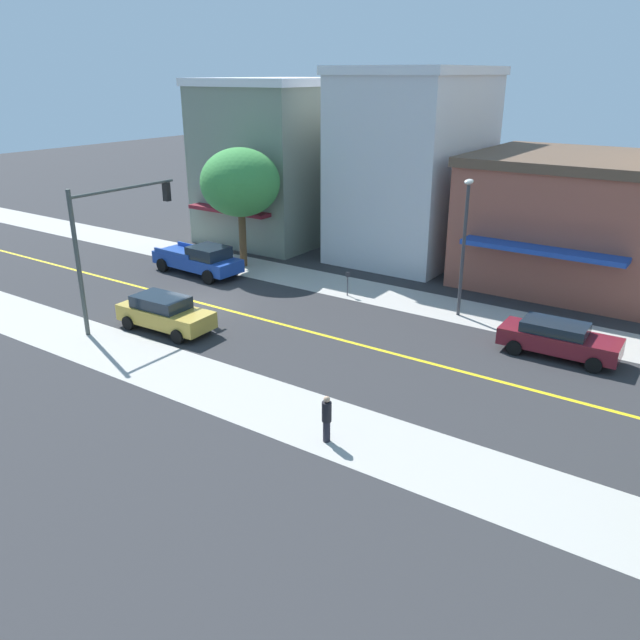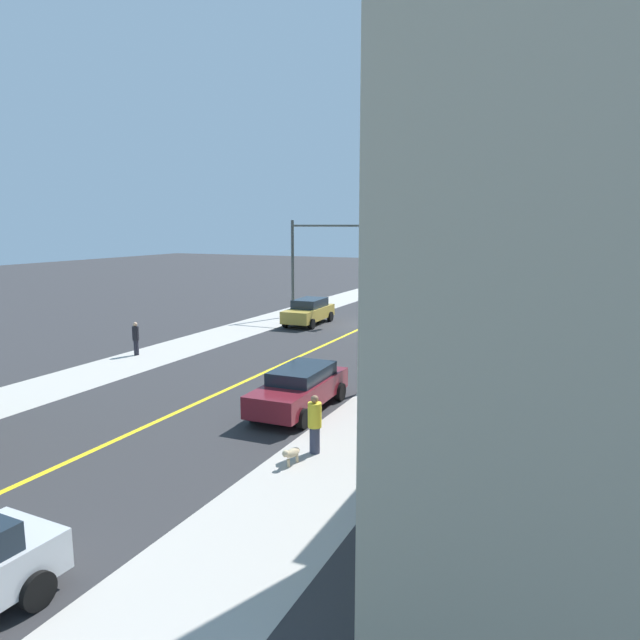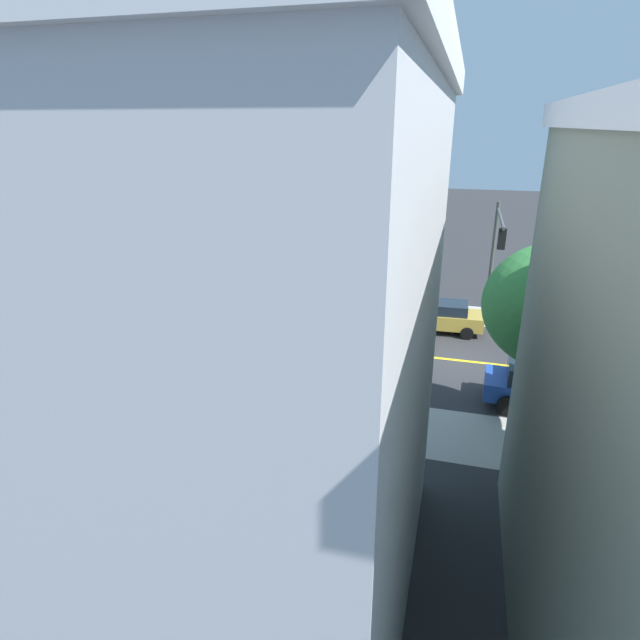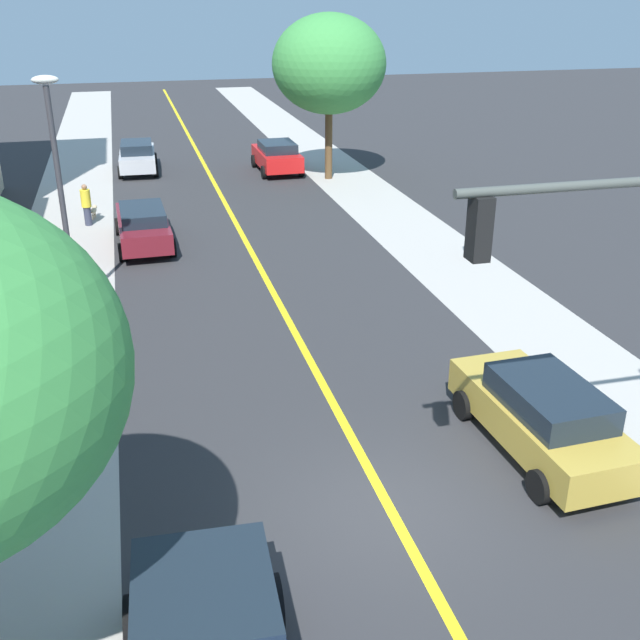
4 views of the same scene
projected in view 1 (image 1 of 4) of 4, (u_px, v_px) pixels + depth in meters
ground_plane at (203, 304)px, 32.60m from camera, size 140.00×140.00×0.00m
sidewalk_left at (281, 273)px, 37.54m from camera, size 3.37×126.00×0.01m
sidewalk_right at (99, 345)px, 27.66m from camera, size 3.37×126.00×0.01m
road_centerline_stripe at (203, 304)px, 32.60m from camera, size 0.20×126.00×0.00m
corner_shop_building at (287, 159)px, 44.83m from camera, size 12.78×8.46×10.70m
brick_apartment_block at (414, 164)px, 39.53m from camera, size 10.35×7.45×11.39m
pale_office_building at (573, 219)px, 35.13m from camera, size 11.29×10.73×6.96m
street_tree_right_corner at (240, 183)px, 37.24m from camera, size 4.67×4.67×7.03m
fire_hydrant at (232, 262)px, 38.30m from camera, size 0.44×0.24×0.88m
parking_meter at (348, 280)px, 33.51m from camera, size 0.12×0.18×1.28m
traffic_light_mast at (109, 230)px, 28.56m from camera, size 5.86×0.32×6.51m
street_lamp at (465, 234)px, 29.64m from camera, size 0.70×0.36×6.54m
gold_sedan_right_curb at (165, 313)px, 29.02m from camera, size 2.13×4.70×1.59m
maroon_sedan_left_curb at (558, 338)px, 26.33m from camera, size 2.04×4.80×1.46m
blue_pickup_truck at (200, 259)px, 37.05m from camera, size 2.46×5.81×1.79m
pedestrian_black_shirt at (327, 418)px, 20.14m from camera, size 0.31×0.31×1.61m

